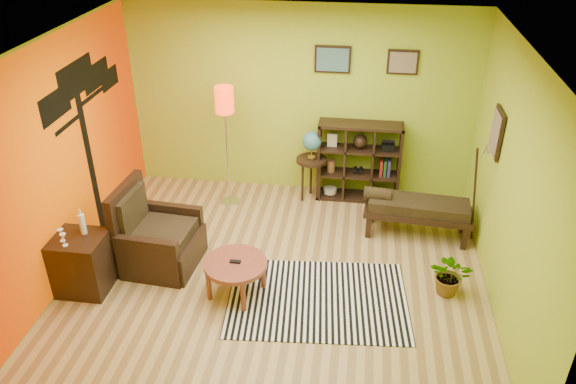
# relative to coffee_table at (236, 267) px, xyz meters

# --- Properties ---
(ground) EXTENTS (5.00, 5.00, 0.00)m
(ground) POSITION_rel_coffee_table_xyz_m (0.41, 0.39, -0.38)
(ground) COLOR tan
(ground) RESTS_ON ground
(room_shell) EXTENTS (5.04, 4.54, 2.82)m
(room_shell) POSITION_rel_coffee_table_xyz_m (0.32, 0.41, 1.42)
(room_shell) COLOR #9DB929
(room_shell) RESTS_ON ground
(zebra_rug) EXTENTS (2.16, 1.57, 0.01)m
(zebra_rug) POSITION_rel_coffee_table_xyz_m (0.95, 0.02, -0.38)
(zebra_rug) COLOR white
(zebra_rug) RESTS_ON ground
(coffee_table) EXTENTS (0.73, 0.73, 0.47)m
(coffee_table) POSITION_rel_coffee_table_xyz_m (0.00, 0.00, 0.00)
(coffee_table) COLOR brown
(coffee_table) RESTS_ON ground
(armchair) EXTENTS (0.95, 0.95, 1.07)m
(armchair) POSITION_rel_coffee_table_xyz_m (-1.11, 0.45, -0.06)
(armchair) COLOR black
(armchair) RESTS_ON ground
(side_cabinet) EXTENTS (0.60, 0.54, 1.02)m
(side_cabinet) POSITION_rel_coffee_table_xyz_m (-1.79, -0.14, -0.03)
(side_cabinet) COLOR black
(side_cabinet) RESTS_ON ground
(floor_lamp) EXTENTS (0.27, 0.27, 1.79)m
(floor_lamp) POSITION_rel_coffee_table_xyz_m (-0.55, 2.02, 1.07)
(floor_lamp) COLOR silver
(floor_lamp) RESTS_ON ground
(globe_table) EXTENTS (0.44, 0.44, 1.08)m
(globe_table) POSITION_rel_coffee_table_xyz_m (0.63, 2.30, 0.44)
(globe_table) COLOR black
(globe_table) RESTS_ON ground
(cube_shelf) EXTENTS (1.20, 0.35, 1.20)m
(cube_shelf) POSITION_rel_coffee_table_xyz_m (1.33, 2.42, 0.22)
(cube_shelf) COLOR black
(cube_shelf) RESTS_ON ground
(bench) EXTENTS (1.45, 0.62, 0.65)m
(bench) POSITION_rel_coffee_table_xyz_m (2.10, 1.53, 0.03)
(bench) COLOR black
(bench) RESTS_ON ground
(potted_plant) EXTENTS (0.55, 0.60, 0.41)m
(potted_plant) POSITION_rel_coffee_table_xyz_m (2.44, 0.34, -0.18)
(potted_plant) COLOR #26661E
(potted_plant) RESTS_ON ground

